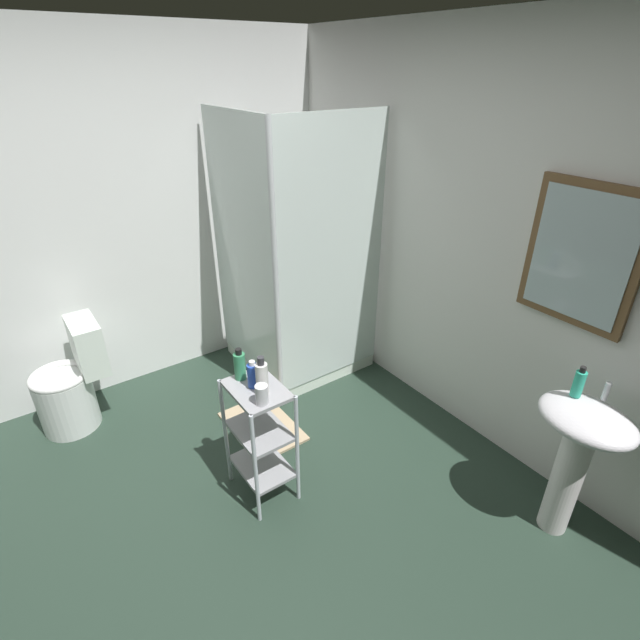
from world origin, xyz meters
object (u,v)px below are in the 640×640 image
at_px(bath_mat, 262,426).
at_px(toilet, 71,386).
at_px(pedestal_sink, 578,445).
at_px(body_wash_bottle_green, 240,365).
at_px(shampoo_bottle_blue, 253,375).
at_px(storage_cart, 260,432).
at_px(shower_stall, 294,318).
at_px(hand_soap_bottle, 579,383).
at_px(rinse_cup, 262,395).
at_px(lotion_bottle_white, 262,378).

bearing_deg(bath_mat, toilet, -128.22).
distance_m(pedestal_sink, body_wash_bottle_green, 1.76).
relative_size(toilet, body_wash_bottle_green, 4.08).
bearing_deg(shampoo_bottle_blue, bath_mat, 150.22).
height_order(toilet, shampoo_bottle_blue, shampoo_bottle_blue).
height_order(storage_cart, bath_mat, storage_cart).
bearing_deg(storage_cart, shower_stall, 138.73).
distance_m(toilet, hand_soap_bottle, 3.09).
xyz_separation_m(hand_soap_bottle, body_wash_bottle_green, (-1.18, -1.23, -0.06)).
distance_m(shampoo_bottle_blue, rinse_cup, 0.16).
xyz_separation_m(pedestal_sink, storage_cart, (-1.15, -1.17, -0.14)).
relative_size(lotion_bottle_white, rinse_cup, 2.03).
xyz_separation_m(shower_stall, toilet, (-0.29, -1.62, -0.15)).
bearing_deg(toilet, bath_mat, 51.78).
distance_m(body_wash_bottle_green, rinse_cup, 0.26).
bearing_deg(hand_soap_bottle, rinse_cup, -126.55).
height_order(shower_stall, pedestal_sink, shower_stall).
bearing_deg(shampoo_bottle_blue, shower_stall, 137.94).
relative_size(body_wash_bottle_green, shampoo_bottle_blue, 1.18).
bearing_deg(lotion_bottle_white, toilet, -150.22).
height_order(hand_soap_bottle, bath_mat, hand_soap_bottle).
height_order(pedestal_sink, storage_cart, pedestal_sink).
relative_size(shower_stall, rinse_cup, 18.56).
bearing_deg(rinse_cup, toilet, -153.00).
bearing_deg(toilet, lotion_bottle_white, 29.78).
height_order(hand_soap_bottle, rinse_cup, hand_soap_bottle).
bearing_deg(body_wash_bottle_green, storage_cart, 10.33).
bearing_deg(hand_soap_bottle, shower_stall, -170.45).
bearing_deg(rinse_cup, storage_cart, 164.00).
height_order(shower_stall, shampoo_bottle_blue, shower_stall).
distance_m(body_wash_bottle_green, shampoo_bottle_blue, 0.11).
xyz_separation_m(toilet, shampoo_bottle_blue, (1.25, 0.75, 0.50)).
height_order(body_wash_bottle_green, lotion_bottle_white, lotion_bottle_white).
xyz_separation_m(body_wash_bottle_green, shampoo_bottle_blue, (0.11, 0.02, -0.01)).
xyz_separation_m(shower_stall, storage_cart, (0.98, -0.86, -0.03)).
bearing_deg(shower_stall, bath_mat, -50.25).
height_order(shower_stall, hand_soap_bottle, shower_stall).
bearing_deg(rinse_cup, shower_stall, 141.02).
bearing_deg(pedestal_sink, shampoo_bottle_blue, -135.07).
height_order(toilet, body_wash_bottle_green, body_wash_bottle_green).
bearing_deg(lotion_bottle_white, pedestal_sink, 46.63).
bearing_deg(pedestal_sink, hand_soap_bottle, 158.68).
distance_m(hand_soap_bottle, bath_mat, 2.00).
bearing_deg(storage_cart, pedestal_sink, 45.46).
bearing_deg(lotion_bottle_white, storage_cart, -170.83).
xyz_separation_m(shampoo_bottle_blue, bath_mat, (-0.46, 0.26, -0.80)).
relative_size(hand_soap_bottle, bath_mat, 0.28).
distance_m(body_wash_bottle_green, lotion_bottle_white, 0.19).
bearing_deg(bath_mat, rinse_cup, -25.89).
distance_m(storage_cart, body_wash_bottle_green, 0.41).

